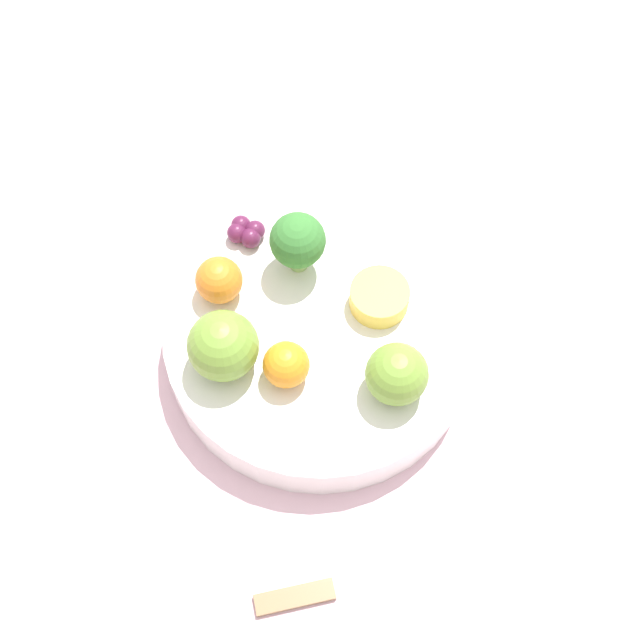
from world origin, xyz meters
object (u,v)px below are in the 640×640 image
Objects in this scene: broccoli at (298,241)px; orange_back at (219,280)px; apple_red at (397,374)px; small_cup at (380,299)px; apple_green at (221,342)px; grape_cluster at (246,232)px; bowl at (320,337)px; spoon at (295,597)px; orange_front at (286,365)px.

broccoli is 0.07m from orange_back.
apple_red reaches higher than small_cup.
apple_green is 0.14m from small_cup.
apple_red is 1.51× the size of grape_cluster.
orange_back is at bearing -107.68° from apple_green.
broccoli is (-0.01, -0.06, 0.06)m from bowl.
orange_back is 0.26m from spoon.
apple_red is at bearing 101.06° from broccoli.
grape_cluster is at bearing -72.20° from apple_red.
apple_red is 0.19m from spoon.
broccoli reaches higher than grape_cluster.
broccoli is at bearing 125.51° from grape_cluster.
small_cup is (-0.02, -0.07, -0.01)m from apple_red.
apple_red is 0.09m from orange_front.
orange_front is (0.04, 0.03, 0.04)m from bowl.
orange_back reaches higher than small_cup.
broccoli is 1.08× the size of apple_green.
spoon is (0.11, 0.25, -0.08)m from broccoli.
apple_green is at bearing -34.14° from apple_red.
apple_green is (0.09, 0.06, -0.01)m from broccoli.
orange_front is 0.59× the size of spoon.
small_cup is at bearing 126.74° from broccoli.
apple_red reaches higher than orange_back.
bowl is at bearing 177.17° from apple_green.
broccoli reaches higher than spoon.
broccoli is 0.14m from apple_red.
apple_green reaches higher than small_cup.
orange_front is 0.14m from grape_cluster.
apple_green reaches higher than orange_front.
apple_green is (0.12, -0.08, 0.00)m from apple_red.
spoon is at bearing 75.34° from grape_cluster.
small_cup reaches higher than spoon.
apple_red is 1.26× the size of orange_back.
grape_cluster is at bearing -132.72° from orange_back.
orange_back reaches higher than grape_cluster.
small_cup is (-0.05, 0.00, 0.03)m from bowl.
broccoli is at bearing -113.40° from spoon.
bowl is 6.61× the size of orange_back.
grape_cluster is at bearing -53.76° from small_cup.
spoon is (0.13, 0.11, -0.07)m from apple_red.
spoon is (0.10, 0.19, -0.02)m from bowl.
orange_front is 0.18m from spoon.
grape_cluster is at bearing -76.81° from bowl.
small_cup is at bearing -129.87° from spoon.
grape_cluster is at bearing -54.49° from broccoli.
apple_red reaches higher than bowl.
orange_front is 0.76× the size of small_cup.
small_cup is (-0.14, 0.01, -0.02)m from apple_green.
spoon is at bearing 84.52° from apple_green.
apple_red is 0.17m from orange_back.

